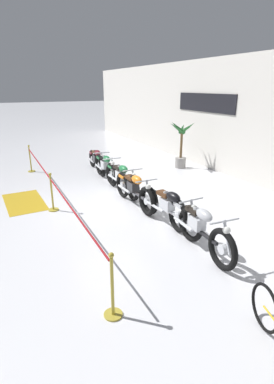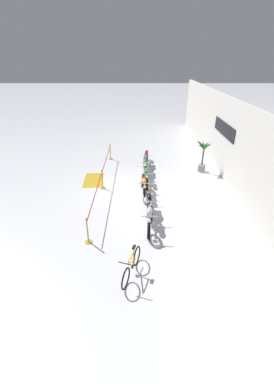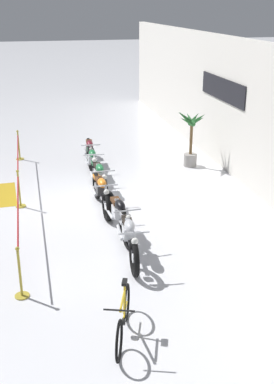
# 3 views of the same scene
# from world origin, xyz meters

# --- Properties ---
(ground_plane) EXTENTS (120.00, 120.00, 0.00)m
(ground_plane) POSITION_xyz_m (0.00, 0.00, 0.00)
(ground_plane) COLOR silver
(back_wall) EXTENTS (28.00, 0.29, 4.20)m
(back_wall) POSITION_xyz_m (-0.01, 5.12, 2.10)
(back_wall) COLOR silver
(back_wall) RESTS_ON ground
(motorcycle_maroon_0) EXTENTS (2.30, 0.62, 0.93)m
(motorcycle_maroon_0) POSITION_xyz_m (-3.28, 0.75, 0.46)
(motorcycle_maroon_0) COLOR black
(motorcycle_maroon_0) RESTS_ON ground
(motorcycle_green_1) EXTENTS (2.26, 0.62, 0.96)m
(motorcycle_green_1) POSITION_xyz_m (-2.04, 0.65, 0.49)
(motorcycle_green_1) COLOR black
(motorcycle_green_1) RESTS_ON ground
(motorcycle_green_2) EXTENTS (2.44, 0.62, 0.95)m
(motorcycle_green_2) POSITION_xyz_m (-0.62, 0.66, 0.47)
(motorcycle_green_2) COLOR black
(motorcycle_green_2) RESTS_ON ground
(motorcycle_orange_3) EXTENTS (2.28, 0.62, 0.96)m
(motorcycle_orange_3) POSITION_xyz_m (0.59, 0.52, 0.48)
(motorcycle_orange_3) COLOR black
(motorcycle_orange_3) RESTS_ON ground
(motorcycle_black_4) EXTENTS (2.42, 0.62, 0.96)m
(motorcycle_black_4) POSITION_xyz_m (2.13, 0.69, 0.48)
(motorcycle_black_4) COLOR black
(motorcycle_black_4) RESTS_ON ground
(motorcycle_silver_5) EXTENTS (2.41, 0.62, 0.97)m
(motorcycle_silver_5) POSITION_xyz_m (3.29, 0.69, 0.49)
(motorcycle_silver_5) COLOR black
(motorcycle_silver_5) RESTS_ON ground
(bicycle) EXTENTS (1.61, 0.66, 0.94)m
(bicycle) POSITION_xyz_m (5.94, 0.04, 0.36)
(bicycle) COLOR black
(bicycle) RESTS_ON ground
(potted_palm_left_of_row) EXTENTS (1.08, 0.99, 1.93)m
(potted_palm_left_of_row) POSITION_xyz_m (-2.35, 4.02, 1.04)
(potted_palm_left_of_row) COLOR gray
(potted_palm_left_of_row) RESTS_ON ground
(stanchion_far_left) EXTENTS (8.78, 0.28, 1.05)m
(stanchion_far_left) POSITION_xyz_m (-1.37, -1.59, 0.72)
(stanchion_far_left) COLOR gold
(stanchion_far_left) RESTS_ON ground
(stanchion_mid_left) EXTENTS (0.28, 0.28, 1.05)m
(stanchion_mid_left) POSITION_xyz_m (-0.06, -1.59, 0.36)
(stanchion_mid_left) COLOR gold
(stanchion_mid_left) RESTS_ON ground
(stanchion_mid_right) EXTENTS (0.28, 0.28, 1.05)m
(stanchion_mid_right) POSITION_xyz_m (4.34, -1.59, 0.36)
(stanchion_mid_right) COLOR gold
(stanchion_mid_right) RESTS_ON ground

